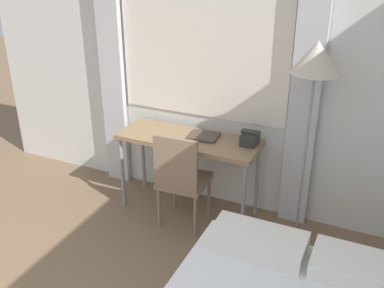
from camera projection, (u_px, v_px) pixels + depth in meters
wall_back_with_window at (224, 63)px, 3.85m from camera, size 5.06×0.13×2.70m
desk at (189, 145)px, 3.96m from camera, size 1.26×0.46×0.74m
desk_chair at (181, 176)px, 3.81m from camera, size 0.42×0.42×0.90m
standing_lamp at (315, 72)px, 3.17m from camera, size 0.36×0.36×1.70m
telephone at (250, 138)px, 3.78m from camera, size 0.15×0.17×0.12m
book at (204, 136)px, 3.92m from camera, size 0.27×0.23×0.02m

